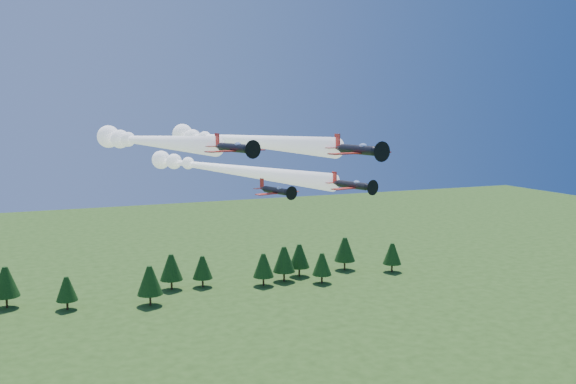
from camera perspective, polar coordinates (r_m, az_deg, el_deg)
name	(u,v)px	position (r m, az deg, el deg)	size (l,w,h in m)	color
plane_lead	(232,140)	(101.40, -4.98, 4.66)	(14.14, 58.20, 3.70)	black
plane_left	(146,141)	(98.13, -12.52, 4.48)	(15.37, 42.70, 3.70)	black
plane_right	(220,168)	(113.27, -6.10, 2.13)	(20.22, 59.35, 3.70)	black
plane_slot	(276,191)	(88.47, -1.08, 0.12)	(6.80, 7.52, 2.38)	black
treeline	(188,270)	(196.09, -8.87, -6.90)	(164.43, 22.28, 11.56)	#382314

